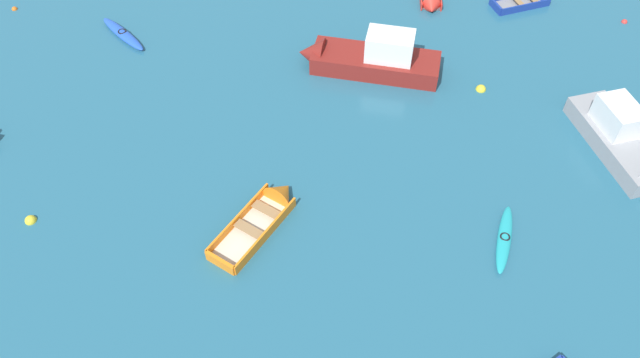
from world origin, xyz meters
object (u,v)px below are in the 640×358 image
kayak_blue_near_right (123,34)px  mooring_buoy_far_field (624,22)px  motor_launch_maroon_outer_left (366,57)px  rowboat_orange_foreground_center (269,208)px  mooring_buoy_trailing (15,9)px  mooring_buoy_midfield (31,221)px  mooring_buoy_near_foreground (481,90)px  motor_launch_grey_midfield_right (625,144)px  kayak_turquoise_near_left (504,239)px

kayak_blue_near_right → mooring_buoy_far_field: 26.02m
motor_launch_maroon_outer_left → rowboat_orange_foreground_center: motor_launch_maroon_outer_left is taller
rowboat_orange_foreground_center → kayak_blue_near_right: size_ratio=1.44×
mooring_buoy_trailing → mooring_buoy_midfield: (6.16, -13.66, 0.00)m
mooring_buoy_near_foreground → motor_launch_grey_midfield_right: bearing=-35.0°
kayak_turquoise_near_left → mooring_buoy_far_field: kayak_turquoise_near_left is taller
mooring_buoy_midfield → mooring_buoy_trailing: bearing=114.3°
kayak_turquoise_near_left → motor_launch_grey_midfield_right: size_ratio=0.52×
kayak_blue_near_right → mooring_buoy_midfield: bearing=-91.6°
rowboat_orange_foreground_center → kayak_turquoise_near_left: (8.94, -0.77, -0.07)m
rowboat_orange_foreground_center → mooring_buoy_near_foreground: bearing=40.9°
kayak_blue_near_right → mooring_buoy_trailing: (-6.49, 1.95, -0.17)m
rowboat_orange_foreground_center → mooring_buoy_midfield: size_ratio=9.92×
mooring_buoy_trailing → mooring_buoy_midfield: mooring_buoy_midfield is taller
motor_launch_maroon_outer_left → mooring_buoy_trailing: (-18.88, 3.72, -0.70)m
kayak_turquoise_near_left → kayak_blue_near_right: bearing=147.2°
motor_launch_grey_midfield_right → mooring_buoy_near_foreground: motor_launch_grey_midfield_right is taller
mooring_buoy_trailing → mooring_buoy_far_field: bearing=1.8°
motor_launch_maroon_outer_left → rowboat_orange_foreground_center: (-3.59, -8.89, -0.48)m
kayak_turquoise_near_left → motor_launch_grey_midfield_right: motor_launch_grey_midfield_right is taller
motor_launch_maroon_outer_left → mooring_buoy_trailing: size_ratio=23.33×
rowboat_orange_foreground_center → kayak_blue_near_right: rowboat_orange_foreground_center is taller
mooring_buoy_far_field → mooring_buoy_near_foreground: size_ratio=0.65×
rowboat_orange_foreground_center → motor_launch_grey_midfield_right: (14.38, 3.99, 0.41)m
mooring_buoy_midfield → kayak_blue_near_right: bearing=88.4°
kayak_turquoise_near_left → kayak_blue_near_right: 21.10m
motor_launch_maroon_outer_left → mooring_buoy_midfield: 16.16m
kayak_blue_near_right → mooring_buoy_trailing: bearing=163.3°
motor_launch_maroon_outer_left → rowboat_orange_foreground_center: size_ratio=1.56×
motor_launch_maroon_outer_left → kayak_turquoise_near_left: (5.35, -9.66, -0.56)m
mooring_buoy_near_foreground → motor_launch_maroon_outer_left: bearing=168.3°
mooring_buoy_near_foreground → kayak_blue_near_right: bearing=170.8°
kayak_turquoise_near_left → mooring_buoy_trailing: (-24.23, 13.38, -0.15)m
motor_launch_maroon_outer_left → mooring_buoy_near_foreground: size_ratio=14.58×
motor_launch_grey_midfield_right → mooring_buoy_near_foreground: 6.62m
rowboat_orange_foreground_center → mooring_buoy_trailing: rowboat_orange_foreground_center is taller
mooring_buoy_midfield → mooring_buoy_near_foreground: size_ratio=0.94×
kayak_turquoise_near_left → mooring_buoy_near_foreground: (0.04, 8.55, -0.15)m
mooring_buoy_midfield → motor_launch_grey_midfield_right: bearing=12.1°
motor_launch_grey_midfield_right → mooring_buoy_trailing: size_ratio=20.82×
rowboat_orange_foreground_center → mooring_buoy_near_foreground: (8.98, 7.77, -0.22)m
motor_launch_maroon_outer_left → mooring_buoy_midfield: bearing=-142.0°
rowboat_orange_foreground_center → mooring_buoy_midfield: rowboat_orange_foreground_center is taller
kayak_blue_near_right → mooring_buoy_trailing: size_ratio=10.34×
rowboat_orange_foreground_center → motor_launch_grey_midfield_right: motor_launch_grey_midfield_right is taller
kayak_blue_near_right → mooring_buoy_trailing: kayak_blue_near_right is taller
motor_launch_grey_midfield_right → mooring_buoy_near_foreground: (-5.40, 3.78, -0.63)m
motor_launch_grey_midfield_right → mooring_buoy_trailing: motor_launch_grey_midfield_right is taller
rowboat_orange_foreground_center → mooring_buoy_far_field: 21.82m
motor_launch_grey_midfield_right → mooring_buoy_near_foreground: bearing=145.0°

